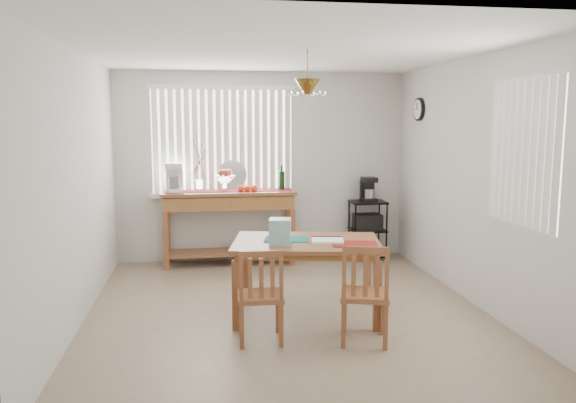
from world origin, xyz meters
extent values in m
cube|color=gray|center=(0.00, 0.00, -0.01)|extent=(4.00, 4.50, 0.01)
cube|color=silver|center=(0.00, 2.30, 1.30)|extent=(4.00, 0.10, 2.60)
cube|color=silver|center=(0.00, -2.30, 1.30)|extent=(4.00, 0.10, 2.60)
cube|color=silver|center=(-2.05, 0.00, 1.30)|extent=(0.10, 4.50, 2.60)
cube|color=silver|center=(2.05, 0.00, 1.30)|extent=(0.10, 4.50, 2.60)
cube|color=white|center=(0.00, 0.00, 2.65)|extent=(4.00, 4.50, 0.10)
cube|color=white|center=(-0.55, 2.25, 1.65)|extent=(1.90, 0.01, 1.40)
cube|color=white|center=(-1.45, 2.23, 1.65)|extent=(0.07, 0.03, 1.40)
cube|color=white|center=(-1.34, 2.23, 1.65)|extent=(0.07, 0.03, 1.40)
cube|color=white|center=(-1.24, 2.23, 1.65)|extent=(0.07, 0.03, 1.40)
cube|color=white|center=(-1.13, 2.23, 1.65)|extent=(0.07, 0.03, 1.40)
cube|color=white|center=(-1.03, 2.23, 1.65)|extent=(0.07, 0.03, 1.40)
cube|color=white|center=(-0.92, 2.23, 1.65)|extent=(0.07, 0.03, 1.40)
cube|color=white|center=(-0.81, 2.23, 1.65)|extent=(0.07, 0.03, 1.40)
cube|color=white|center=(-0.71, 2.23, 1.65)|extent=(0.07, 0.03, 1.40)
cube|color=white|center=(-0.60, 2.23, 1.65)|extent=(0.07, 0.03, 1.40)
cube|color=white|center=(-0.50, 2.23, 1.65)|extent=(0.07, 0.03, 1.40)
cube|color=white|center=(-0.39, 2.23, 1.65)|extent=(0.07, 0.03, 1.40)
cube|color=white|center=(-0.29, 2.23, 1.65)|extent=(0.07, 0.03, 1.40)
cube|color=white|center=(-0.18, 2.23, 1.65)|extent=(0.07, 0.03, 1.40)
cube|color=white|center=(-0.08, 2.23, 1.65)|extent=(0.07, 0.03, 1.40)
cube|color=white|center=(0.03, 2.23, 1.65)|extent=(0.07, 0.03, 1.40)
cube|color=white|center=(0.14, 2.23, 1.65)|extent=(0.07, 0.03, 1.40)
cube|color=white|center=(0.24, 2.23, 1.65)|extent=(0.07, 0.03, 1.40)
cube|color=white|center=(0.35, 2.23, 1.65)|extent=(0.07, 0.03, 1.40)
cube|color=white|center=(-0.55, 2.22, 0.92)|extent=(1.98, 0.06, 0.06)
cube|color=white|center=(-0.55, 2.22, 2.38)|extent=(1.98, 0.06, 0.06)
cube|color=white|center=(2.00, -0.90, 1.65)|extent=(0.01, 1.10, 1.30)
cube|color=white|center=(1.99, -1.40, 1.65)|extent=(0.03, 0.07, 1.30)
cube|color=white|center=(1.99, -1.29, 1.65)|extent=(0.03, 0.07, 1.30)
cube|color=white|center=(1.99, -1.18, 1.65)|extent=(0.03, 0.07, 1.30)
cube|color=white|center=(1.99, -1.07, 1.65)|extent=(0.03, 0.07, 1.30)
cube|color=white|center=(1.99, -0.96, 1.65)|extent=(0.03, 0.07, 1.30)
cube|color=white|center=(1.99, -0.85, 1.65)|extent=(0.03, 0.07, 1.30)
cube|color=white|center=(1.99, -0.74, 1.65)|extent=(0.03, 0.07, 1.30)
cube|color=white|center=(1.99, -0.63, 1.65)|extent=(0.03, 0.07, 1.30)
cube|color=white|center=(1.99, -0.52, 1.65)|extent=(0.03, 0.07, 1.30)
cube|color=white|center=(1.99, -0.41, 1.65)|extent=(0.03, 0.07, 1.30)
cylinder|color=black|center=(1.98, 1.55, 2.08)|extent=(0.04, 0.30, 0.30)
cylinder|color=white|center=(1.95, 1.55, 2.08)|extent=(0.01, 0.25, 0.25)
cylinder|color=olive|center=(0.17, -0.19, 2.43)|extent=(0.01, 0.01, 0.34)
cone|color=olive|center=(0.17, -0.19, 2.25)|extent=(0.24, 0.24, 0.14)
sphere|color=white|center=(0.33, -0.19, 2.19)|extent=(0.05, 0.05, 0.05)
sphere|color=white|center=(0.25, -0.05, 2.19)|extent=(0.05, 0.05, 0.05)
sphere|color=white|center=(0.09, -0.05, 2.19)|extent=(0.05, 0.05, 0.05)
sphere|color=white|center=(0.01, -0.19, 2.19)|extent=(0.05, 0.05, 0.05)
sphere|color=white|center=(0.09, -0.33, 2.19)|extent=(0.05, 0.05, 0.05)
sphere|color=white|center=(0.25, -0.33, 2.19)|extent=(0.05, 0.05, 0.05)
cube|color=brown|center=(-0.49, 1.98, 0.98)|extent=(1.78, 0.50, 0.04)
cube|color=#986231|center=(-0.49, 1.98, 0.86)|extent=(1.71, 0.46, 0.18)
cube|color=brown|center=(-1.32, 1.79, 0.38)|extent=(0.07, 0.07, 0.77)
cube|color=brown|center=(0.35, 1.79, 0.38)|extent=(0.07, 0.07, 0.77)
cube|color=brown|center=(-1.32, 2.17, 0.38)|extent=(0.07, 0.07, 0.77)
cube|color=brown|center=(0.35, 2.17, 0.38)|extent=(0.07, 0.07, 0.77)
cube|color=brown|center=(-0.49, 1.98, 0.17)|extent=(1.64, 0.43, 0.03)
cube|color=red|center=(-0.21, 1.98, 0.24)|extent=(0.33, 0.24, 0.11)
cube|color=maroon|center=(-0.49, 1.98, 1.00)|extent=(1.69, 0.27, 0.01)
cube|color=white|center=(-1.20, 1.98, 1.03)|extent=(0.22, 0.27, 0.06)
cube|color=white|center=(-1.20, 2.07, 1.17)|extent=(0.22, 0.09, 0.33)
cube|color=white|center=(-1.20, 1.96, 1.35)|extent=(0.22, 0.24, 0.08)
cylinder|color=white|center=(-1.20, 1.95, 1.13)|extent=(0.14, 0.14, 0.14)
cylinder|color=white|center=(-0.54, 1.96, 1.06)|extent=(0.06, 0.06, 0.11)
cone|color=white|center=(-0.54, 1.96, 1.16)|extent=(0.29, 0.29, 0.10)
sphere|color=#A91621|center=(-0.49, 1.96, 1.26)|extent=(0.09, 0.09, 0.09)
sphere|color=#A91621|center=(-0.52, 2.01, 1.26)|extent=(0.09, 0.09, 0.09)
sphere|color=#A91621|center=(-0.59, 1.99, 1.26)|extent=(0.09, 0.09, 0.09)
sphere|color=#A91621|center=(-0.59, 1.93, 1.26)|extent=(0.09, 0.09, 0.09)
sphere|color=#A91621|center=(-0.52, 1.90, 1.26)|extent=(0.09, 0.09, 0.09)
sphere|color=#FF410D|center=(-0.33, 1.89, 1.04)|extent=(0.09, 0.09, 0.09)
sphere|color=#FF410D|center=(-0.24, 1.89, 1.04)|extent=(0.09, 0.09, 0.09)
sphere|color=#FF410D|center=(-0.15, 1.89, 1.04)|extent=(0.09, 0.09, 0.09)
cylinder|color=silver|center=(-0.43, 2.19, 1.20)|extent=(0.40, 0.10, 0.39)
cylinder|color=white|center=(-0.87, 2.04, 1.08)|extent=(0.09, 0.09, 0.16)
cylinder|color=#4C3823|center=(-0.87, 2.04, 1.41)|extent=(0.10, 0.04, 0.49)
cylinder|color=#4C3823|center=(-0.87, 2.04, 1.43)|extent=(0.15, 0.07, 0.54)
cylinder|color=#4C3823|center=(-0.87, 2.04, 1.38)|extent=(0.19, 0.09, 0.40)
cylinder|color=#4C3823|center=(-0.87, 2.04, 1.46)|extent=(0.06, 0.03, 0.61)
cylinder|color=#4C3823|center=(-0.87, 2.04, 1.37)|extent=(0.24, 0.11, 0.34)
cylinder|color=black|center=(0.24, 2.04, 1.13)|extent=(0.08, 0.08, 0.26)
cylinder|color=black|center=(0.24, 2.04, 1.30)|extent=(0.03, 0.03, 0.09)
cylinder|color=black|center=(1.23, 1.83, 0.41)|extent=(0.02, 0.02, 0.82)
cylinder|color=black|center=(1.67, 1.83, 0.41)|extent=(0.02, 0.02, 0.82)
cylinder|color=black|center=(1.23, 2.17, 0.41)|extent=(0.02, 0.02, 0.82)
cylinder|color=black|center=(1.67, 2.17, 0.41)|extent=(0.02, 0.02, 0.82)
cube|color=black|center=(1.45, 2.00, 0.81)|extent=(0.48, 0.39, 0.03)
cube|color=black|center=(1.45, 2.00, 0.41)|extent=(0.48, 0.39, 0.02)
cube|color=black|center=(1.45, 2.00, 0.06)|extent=(0.48, 0.39, 0.02)
cube|color=black|center=(1.45, 2.00, 0.53)|extent=(0.37, 0.29, 0.21)
cube|color=black|center=(1.45, 1.98, 0.85)|extent=(0.19, 0.23, 0.05)
cube|color=black|center=(1.45, 2.06, 0.97)|extent=(0.19, 0.08, 0.29)
cube|color=black|center=(1.45, 1.98, 1.13)|extent=(0.19, 0.21, 0.07)
cylinder|color=silver|center=(1.45, 1.97, 0.93)|extent=(0.13, 0.13, 0.13)
cube|color=brown|center=(0.17, -0.19, 0.74)|extent=(1.57, 1.16, 0.04)
cube|color=#986231|center=(0.17, -0.19, 0.69)|extent=(1.45, 1.04, 0.06)
cube|color=brown|center=(-0.54, -0.47, 0.33)|extent=(0.08, 0.08, 0.66)
cube|color=brown|center=(0.74, -0.70, 0.33)|extent=(0.08, 0.08, 0.66)
cube|color=brown|center=(-0.40, 0.31, 0.33)|extent=(0.08, 0.08, 0.66)
cube|color=brown|center=(0.88, 0.08, 0.33)|extent=(0.08, 0.08, 0.66)
cube|color=#146D70|center=(-0.02, -0.11, 0.77)|extent=(0.48, 0.38, 0.01)
cube|color=maroon|center=(0.60, -0.43, 0.77)|extent=(0.48, 0.38, 0.01)
cube|color=white|center=(0.36, -0.28, 0.78)|extent=(0.34, 0.29, 0.03)
cube|color=black|center=(0.39, -0.15, 0.78)|extent=(0.31, 0.08, 0.03)
cube|color=#88BEC6|center=(-0.10, -0.30, 0.89)|extent=(0.24, 0.24, 0.24)
cube|color=brown|center=(-0.34, -0.76, 0.40)|extent=(0.41, 0.41, 0.04)
cube|color=brown|center=(-0.17, -0.60, 0.19)|extent=(0.04, 0.04, 0.38)
cube|color=brown|center=(-0.51, -0.59, 0.19)|extent=(0.04, 0.04, 0.38)
cube|color=brown|center=(-0.18, -0.94, 0.19)|extent=(0.04, 0.04, 0.38)
cube|color=brown|center=(-0.52, -0.92, 0.19)|extent=(0.04, 0.04, 0.38)
cube|color=brown|center=(-0.18, -0.95, 0.64)|extent=(0.03, 0.03, 0.43)
cube|color=brown|center=(-0.52, -0.93, 0.64)|extent=(0.03, 0.03, 0.43)
cube|color=brown|center=(-0.35, -0.94, 0.83)|extent=(0.36, 0.04, 0.06)
cube|color=brown|center=(-0.26, -0.94, 0.62)|extent=(0.04, 0.02, 0.35)
cube|color=brown|center=(-0.35, -0.94, 0.62)|extent=(0.04, 0.02, 0.35)
cube|color=brown|center=(-0.45, -0.94, 0.62)|extent=(0.04, 0.02, 0.35)
cube|color=brown|center=(0.56, -0.92, 0.42)|extent=(0.51, 0.51, 0.04)
cube|color=brown|center=(0.78, -0.79, 0.20)|extent=(0.05, 0.05, 0.40)
cube|color=brown|center=(0.44, -0.70, 0.20)|extent=(0.05, 0.05, 0.40)
cube|color=brown|center=(0.68, -1.13, 0.20)|extent=(0.05, 0.05, 0.40)
cube|color=brown|center=(0.34, -1.04, 0.20)|extent=(0.05, 0.05, 0.40)
cube|color=brown|center=(0.68, -1.14, 0.67)|extent=(0.04, 0.04, 0.45)
cube|color=brown|center=(0.34, -1.05, 0.67)|extent=(0.04, 0.04, 0.45)
cube|color=brown|center=(0.51, -1.10, 0.87)|extent=(0.37, 0.13, 0.06)
cube|color=brown|center=(0.60, -1.12, 0.65)|extent=(0.04, 0.03, 0.36)
cube|color=brown|center=(0.51, -1.10, 0.65)|extent=(0.04, 0.03, 0.36)
cube|color=brown|center=(0.41, -1.07, 0.65)|extent=(0.04, 0.03, 0.36)
camera|label=1|loc=(-0.81, -5.50, 1.93)|focal=35.00mm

